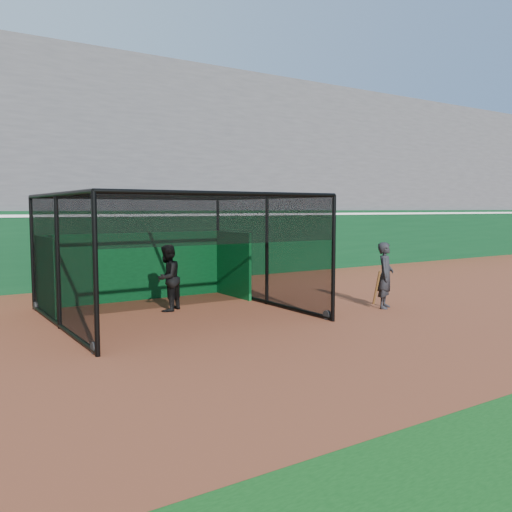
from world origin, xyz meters
TOP-DOWN VIEW (x-y plane):
  - ground at (0.00, 0.00)m, footprint 120.00×120.00m
  - outfield_wall at (0.00, 8.50)m, footprint 50.00×0.50m
  - grandstand at (0.00, 12.27)m, footprint 50.00×7.85m
  - batting_cage at (-0.99, 2.76)m, footprint 5.49×5.43m
  - batter at (-0.93, 3.32)m, footprint 1.03×1.01m
  - on_deck_player at (3.94, 0.60)m, footprint 0.74×0.69m

SIDE VIEW (x-z plane):
  - ground at x=0.00m, z-range 0.00..0.00m
  - batter at x=-0.93m, z-range 0.00..1.67m
  - on_deck_player at x=3.94m, z-range 0.00..1.71m
  - outfield_wall at x=0.00m, z-range 0.04..2.54m
  - batting_cage at x=-0.99m, z-range 0.00..2.87m
  - grandstand at x=0.00m, z-range 0.00..8.95m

